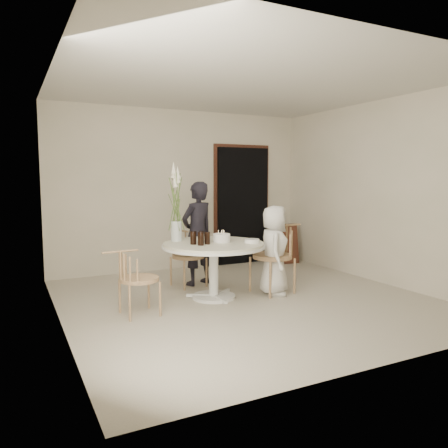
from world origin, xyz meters
name	(u,v)px	position (x,y,z in m)	size (l,w,h in m)	color
ground	(247,299)	(0.00, 0.00, 0.00)	(4.50, 4.50, 0.00)	beige
room_shell	(247,173)	(0.00, 0.00, 1.62)	(4.50, 4.50, 4.50)	silver
doorway	(243,206)	(1.15, 2.19, 1.05)	(1.00, 0.10, 2.10)	black
door_trim	(242,203)	(1.15, 2.23, 1.11)	(1.12, 0.03, 2.22)	brown
table	(214,251)	(-0.35, 0.25, 0.62)	(1.33, 1.33, 0.73)	silver
picture_frame	(284,244)	(1.79, 1.76, 0.36)	(0.55, 0.04, 0.73)	brown
chair_far	(184,249)	(-0.42, 1.11, 0.52)	(0.50, 0.53, 0.81)	tan
chair_right	(280,248)	(0.61, 0.17, 0.60)	(0.60, 0.56, 0.93)	tan
chair_left	(130,273)	(-1.51, -0.01, 0.50)	(0.48, 0.45, 0.77)	tan
girl	(197,233)	(-0.24, 1.03, 0.75)	(0.55, 0.36, 1.51)	black
boy	(274,250)	(0.46, 0.06, 0.60)	(0.59, 0.38, 1.20)	silver
birthday_cake	(221,238)	(-0.23, 0.26, 0.78)	(0.22, 0.22, 0.16)	white
cola_tumbler_a	(193,238)	(-0.64, 0.24, 0.81)	(0.08, 0.08, 0.17)	black
cola_tumbler_b	(207,238)	(-0.47, 0.17, 0.81)	(0.07, 0.07, 0.16)	black
cola_tumbler_c	(201,239)	(-0.58, 0.13, 0.81)	(0.08, 0.08, 0.17)	black
cola_tumbler_d	(201,237)	(-0.47, 0.37, 0.80)	(0.07, 0.07, 0.15)	black
plate_stack	(252,241)	(0.09, 0.03, 0.75)	(0.19, 0.19, 0.05)	white
flower_vase	(176,204)	(-0.72, 0.61, 1.23)	(0.14, 0.14, 1.05)	silver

